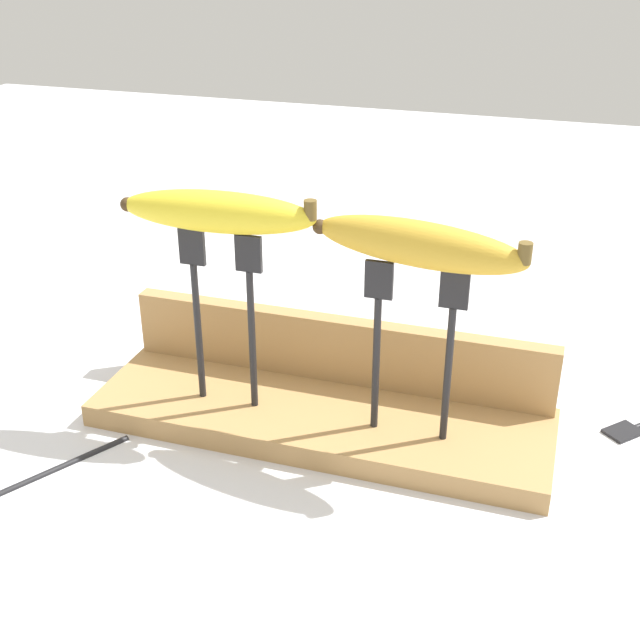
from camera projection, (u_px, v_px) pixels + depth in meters
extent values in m
plane|color=silver|center=(320.00, 427.00, 0.85)|extent=(3.00, 3.00, 0.00)
cube|color=#A87F4C|center=(320.00, 417.00, 0.84)|extent=(0.47, 0.14, 0.02)
cube|color=#A87F4C|center=(338.00, 349.00, 0.87)|extent=(0.46, 0.02, 0.07)
cylinder|color=black|center=(198.00, 332.00, 0.82)|extent=(0.01, 0.01, 0.15)
cube|color=black|center=(192.00, 247.00, 0.78)|extent=(0.03, 0.00, 0.04)
cylinder|color=black|center=(252.00, 341.00, 0.81)|extent=(0.01, 0.01, 0.15)
cube|color=black|center=(249.00, 254.00, 0.77)|extent=(0.03, 0.00, 0.04)
cylinder|color=black|center=(376.00, 364.00, 0.77)|extent=(0.01, 0.01, 0.14)
cube|color=black|center=(379.00, 280.00, 0.74)|extent=(0.03, 0.00, 0.04)
cylinder|color=black|center=(448.00, 375.00, 0.76)|extent=(0.01, 0.01, 0.14)
cube|color=black|center=(455.00, 289.00, 0.72)|extent=(0.03, 0.00, 0.04)
ellipsoid|color=yellow|center=(218.00, 212.00, 0.76)|extent=(0.19, 0.05, 0.04)
cylinder|color=brown|center=(310.00, 210.00, 0.73)|extent=(0.01, 0.01, 0.02)
sphere|color=#3F2D19|center=(128.00, 204.00, 0.78)|extent=(0.01, 0.01, 0.01)
ellipsoid|color=gold|center=(419.00, 244.00, 0.71)|extent=(0.20, 0.07, 0.04)
cylinder|color=brown|center=(525.00, 253.00, 0.67)|extent=(0.01, 0.01, 0.02)
sphere|color=#3F2D19|center=(323.00, 226.00, 0.75)|extent=(0.01, 0.01, 0.01)
cube|color=black|center=(623.00, 430.00, 0.83)|extent=(0.04, 0.04, 0.01)
cylinder|color=black|center=(54.00, 467.00, 0.78)|extent=(0.08, 0.14, 0.01)
cylinder|color=#B2C138|center=(446.00, 374.00, 0.91)|extent=(0.06, 0.06, 0.03)
cylinder|color=beige|center=(467.00, 371.00, 0.91)|extent=(0.02, 0.03, 0.03)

